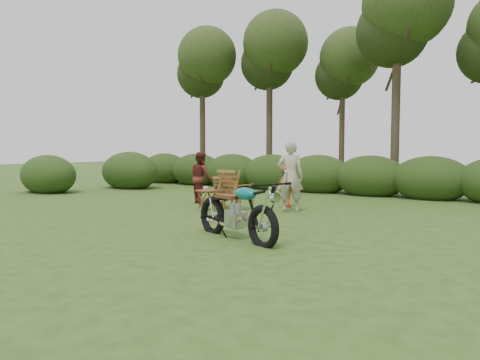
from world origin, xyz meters
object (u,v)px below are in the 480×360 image
Objects in this scene: lawn_chair_left at (227,207)px; motorcycle at (236,239)px; side_table at (207,200)px; adult_a at (290,212)px; cup at (206,188)px; child at (287,207)px; lawn_chair_right at (238,209)px; adult_b at (201,203)px.

motorcycle is at bearing 114.64° from lawn_chair_left.
adult_a is (1.89, 1.07, -0.27)m from side_table.
cup is at bearing -148.51° from side_table.
motorcycle is 4.72m from child.
lawn_chair_right is 1.07m from cup.
side_table reaches higher than lawn_chair_left.
motorcycle is 17.82× the size of cup.
lawn_chair_left is at bearing -11.85° from lawn_chair_right.
adult_b is 1.26× the size of child.
lawn_chair_right is at bearing 54.65° from cup.
cup is at bearing 161.71° from adult_b.
child is (1.37, 0.98, 0.00)m from lawn_chair_left.
motorcycle is at bearing 163.86° from adult_b.
adult_a reaches higher than adult_b.
motorcycle is 2.08× the size of lawn_chair_right.
lawn_chair_right is 1.75m from adult_b.
motorcycle is 1.82× the size of child.
adult_b is at bearing -8.33° from lawn_chair_right.
lawn_chair_left is 0.92m from side_table.
lawn_chair_right is 0.55m from lawn_chair_left.
motorcycle is 3.81m from adult_a.
lawn_chair_left is 1.69m from child.
adult_b is at bearing 135.23° from cup.
adult_b is 2.64m from child.
side_table is at bearing 156.18° from motorcycle.
cup is (-2.90, 2.59, 0.59)m from motorcycle.
side_table is 1.68m from adult_b.
lawn_chair_right is 1.97× the size of side_table.
adult_a is 1.20× the size of adult_b.
adult_b is at bearing 136.14° from side_table.
adult_a is 1.51× the size of child.
adult_a reaches higher than lawn_chair_right.
cup is 0.10× the size of child.
side_table reaches higher than lawn_chair_right.
adult_b is (-1.20, 1.15, -0.27)m from side_table.
adult_a is at bearing 29.64° from side_table.
adult_b is (-1.17, 1.16, -0.59)m from cup.
side_table is at bearing 76.45° from lawn_chair_left.
adult_a is (1.91, 1.09, -0.59)m from cup.
lawn_chair_right is 8.57× the size of cup.
motorcycle reaches higher than child.
child is at bearing 54.12° from side_table.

